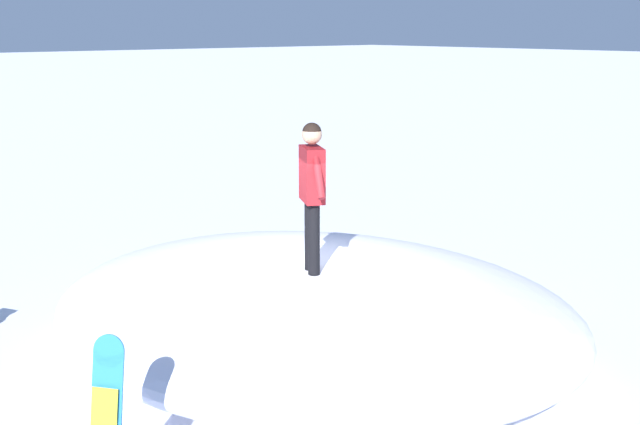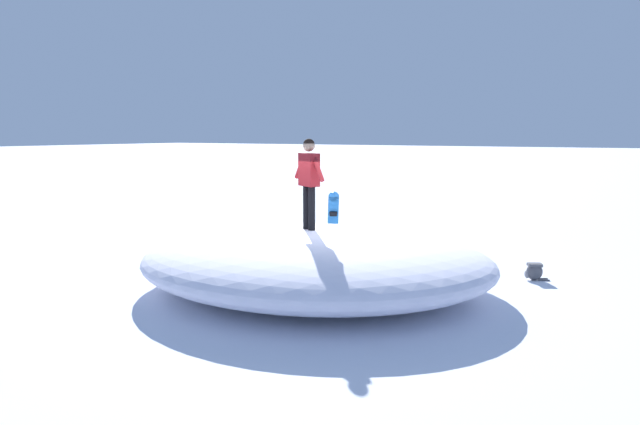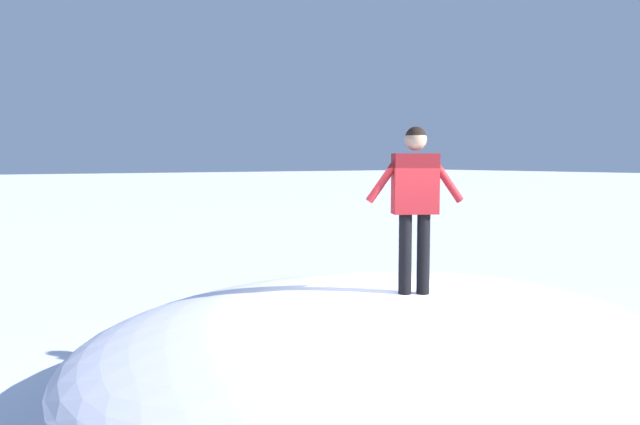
# 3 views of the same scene
# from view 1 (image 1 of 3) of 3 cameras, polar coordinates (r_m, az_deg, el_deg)

# --- Properties ---
(ground) EXTENTS (240.00, 240.00, 0.00)m
(ground) POSITION_cam_1_polar(r_m,az_deg,el_deg) (10.20, -1.86, -9.97)
(ground) COLOR white
(snow_mound) EXTENTS (6.90, 7.78, 1.14)m
(snow_mound) POSITION_cam_1_polar(r_m,az_deg,el_deg) (10.04, -0.60, -6.83)
(snow_mound) COLOR white
(snow_mound) RESTS_ON ground
(snowboarder_standing) EXTENTS (0.58, 0.98, 1.79)m
(snowboarder_standing) POSITION_cam_1_polar(r_m,az_deg,el_deg) (9.28, -0.58, 2.15)
(snowboarder_standing) COLOR black
(snowboarder_standing) RESTS_ON snow_mound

